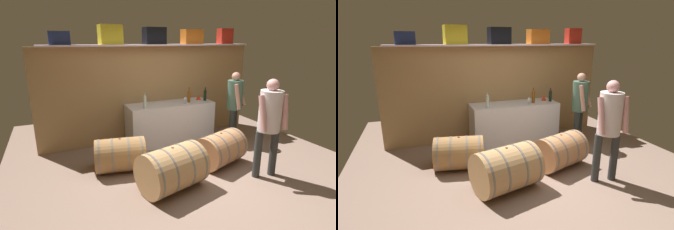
{
  "view_description": "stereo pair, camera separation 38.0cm",
  "coord_description": "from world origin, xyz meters",
  "views": [
    {
      "loc": [
        -2.01,
        -3.17,
        2.14
      ],
      "look_at": [
        -0.34,
        0.55,
        0.97
      ],
      "focal_mm": 28.23,
      "sensor_mm": 36.0,
      "label": 1
    },
    {
      "loc": [
        -1.66,
        -3.31,
        2.14
      ],
      "look_at": [
        -0.34,
        0.55,
        0.97
      ],
      "focal_mm": 28.23,
      "sensor_mm": 36.0,
      "label": 2
    }
  ],
  "objects": [
    {
      "name": "ground_plane",
      "position": [
        0.0,
        0.54,
        -0.01
      ],
      "size": [
        5.96,
        7.5,
        0.02
      ],
      "primitive_type": "cube",
      "color": "gray"
    },
    {
      "name": "back_wall_panel",
      "position": [
        0.0,
        2.15,
        1.01
      ],
      "size": [
        4.76,
        0.1,
        2.02
      ],
      "primitive_type": "cube",
      "color": "#A78151",
      "rests_on": "ground"
    },
    {
      "name": "high_shelf_board",
      "position": [
        0.0,
        2.0,
        2.03
      ],
      "size": [
        4.38,
        0.4,
        0.03
      ],
      "primitive_type": "cube",
      "color": "silver",
      "rests_on": "back_wall_panel"
    },
    {
      "name": "toolcase_navy",
      "position": [
        -1.78,
        2.0,
        2.17
      ],
      "size": [
        0.36,
        0.2,
        0.23
      ],
      "primitive_type": "cube",
      "rotation": [
        0.0,
        0.0,
        0.01
      ],
      "color": "navy",
      "rests_on": "high_shelf_board"
    },
    {
      "name": "toolcase_yellow",
      "position": [
        -0.88,
        2.0,
        2.23
      ],
      "size": [
        0.44,
        0.31,
        0.36
      ],
      "primitive_type": "cube",
      "rotation": [
        0.0,
        0.0,
        0.08
      ],
      "color": "yellow",
      "rests_on": "high_shelf_board"
    },
    {
      "name": "toolcase_black",
      "position": [
        0.01,
        2.0,
        2.21
      ],
      "size": [
        0.45,
        0.28,
        0.33
      ],
      "primitive_type": "cube",
      "rotation": [
        0.0,
        0.0,
        0.07
      ],
      "color": "black",
      "rests_on": "high_shelf_board"
    },
    {
      "name": "toolcase_orange",
      "position": [
        0.87,
        2.0,
        2.2
      ],
      "size": [
        0.45,
        0.27,
        0.3
      ],
      "primitive_type": "cube",
      "rotation": [
        0.0,
        0.0,
        0.05
      ],
      "color": "orange",
      "rests_on": "high_shelf_board"
    },
    {
      "name": "toolcase_red",
      "position": [
        1.73,
        2.0,
        2.22
      ],
      "size": [
        0.32,
        0.23,
        0.33
      ],
      "primitive_type": "cube",
      "rotation": [
        0.0,
        0.0,
        -0.04
      ],
      "color": "red",
      "rests_on": "high_shelf_board"
    },
    {
      "name": "work_cabinet",
      "position": [
        0.26,
        1.77,
        0.42
      ],
      "size": [
        1.84,
        0.64,
        0.85
      ],
      "primitive_type": "cube",
      "color": "white",
      "rests_on": "ground"
    },
    {
      "name": "wine_bottle_dark",
      "position": [
        1.06,
        1.69,
        0.98
      ],
      "size": [
        0.06,
        0.06,
        0.29
      ],
      "color": "black",
      "rests_on": "work_cabinet"
    },
    {
      "name": "wine_bottle_amber",
      "position": [
        0.66,
        1.68,
        0.98
      ],
      "size": [
        0.07,
        0.07,
        0.32
      ],
      "color": "brown",
      "rests_on": "work_cabinet"
    },
    {
      "name": "wine_bottle_clear",
      "position": [
        -0.37,
        1.57,
        0.98
      ],
      "size": [
        0.07,
        0.07,
        0.3
      ],
      "color": "#B6C8BE",
      "rests_on": "work_cabinet"
    },
    {
      "name": "wine_glass",
      "position": [
        0.52,
        1.61,
        0.94
      ],
      "size": [
        0.07,
        0.07,
        0.14
      ],
      "color": "white",
      "rests_on": "work_cabinet"
    },
    {
      "name": "red_funnel",
      "position": [
        0.97,
        1.81,
        0.9
      ],
      "size": [
        0.11,
        0.11,
        0.11
      ],
      "primitive_type": "cone",
      "color": "red",
      "rests_on": "work_cabinet"
    },
    {
      "name": "wine_barrel_near",
      "position": [
        0.58,
        0.37,
        0.29
      ],
      "size": [
        0.99,
        0.82,
        0.6
      ],
      "rotation": [
        0.0,
        0.0,
        0.32
      ],
      "color": "tan",
      "rests_on": "ground"
    },
    {
      "name": "wine_barrel_far",
      "position": [
        -0.53,
        -0.02,
        0.33
      ],
      "size": [
        1.06,
        0.86,
        0.67
      ],
      "rotation": [
        0.0,
        0.0,
        0.25
      ],
      "color": "tan",
      "rests_on": "ground"
    },
    {
      "name": "wine_barrel_flank",
      "position": [
        -1.08,
        0.86,
        0.29
      ],
      "size": [
        0.91,
        0.71,
        0.58
      ],
      "rotation": [
        0.0,
        0.0,
        -0.2
      ],
      "color": "#A47645",
      "rests_on": "ground"
    },
    {
      "name": "winemaker_pouring",
      "position": [
        1.47,
        1.17,
        0.92
      ],
      "size": [
        0.46,
        0.44,
        1.5
      ],
      "rotation": [
        0.0,
        0.0,
        -2.42
      ],
      "color": "#2A3131",
      "rests_on": "ground"
    },
    {
      "name": "visitor_tasting",
      "position": [
        1.0,
        -0.27,
        0.97
      ],
      "size": [
        0.49,
        0.39,
        1.58
      ],
      "rotation": [
        0.0,
        0.0,
        2.96
      ],
      "color": "#313434",
      "rests_on": "ground"
    }
  ]
}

